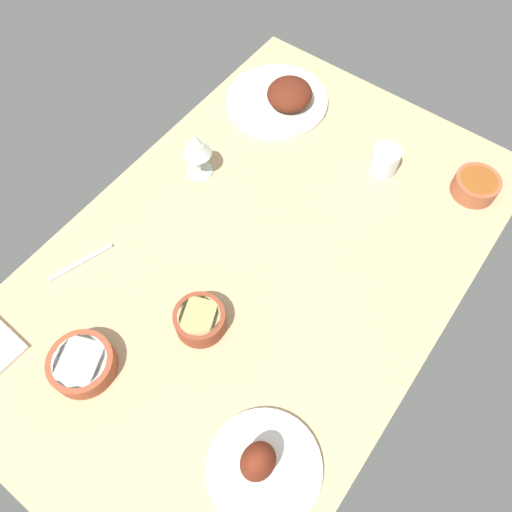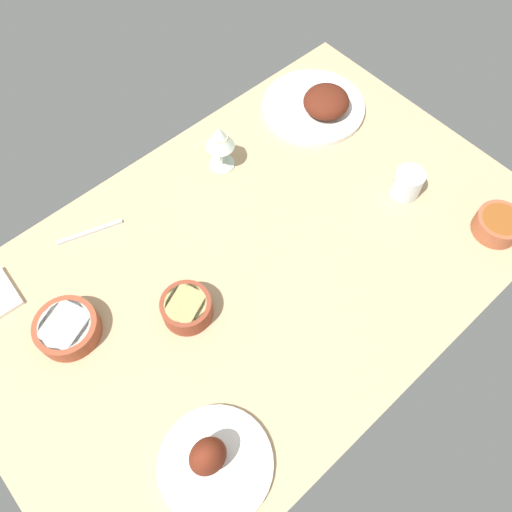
{
  "view_description": "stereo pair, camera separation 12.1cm",
  "coord_description": "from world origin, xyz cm",
  "px_view_note": "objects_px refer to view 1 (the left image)",
  "views": [
    {
      "loc": [
        -47.7,
        -35.39,
        111.98
      ],
      "look_at": [
        0.0,
        0.0,
        6.0
      ],
      "focal_mm": 35.42,
      "sensor_mm": 36.0,
      "label": 1
    },
    {
      "loc": [
        -39.51,
        -44.34,
        111.98
      ],
      "look_at": [
        0.0,
        0.0,
        6.0
      ],
      "focal_mm": 35.42,
      "sensor_mm": 36.0,
      "label": 2
    }
  ],
  "objects_px": {
    "bowl_cream": "(82,364)",
    "water_tumbler": "(385,161)",
    "plate_far_side": "(283,98)",
    "plate_center_main": "(262,466)",
    "fork_loose": "(81,262)",
    "bowl_pasta": "(199,319)",
    "wine_glass": "(196,147)",
    "bowl_soup": "(476,185)"
  },
  "relations": [
    {
      "from": "plate_far_side",
      "to": "plate_center_main",
      "type": "height_order",
      "value": "plate_center_main"
    },
    {
      "from": "bowl_pasta",
      "to": "fork_loose",
      "type": "relative_size",
      "value": 0.7
    },
    {
      "from": "plate_far_side",
      "to": "bowl_pasta",
      "type": "relative_size",
      "value": 2.58
    },
    {
      "from": "bowl_pasta",
      "to": "fork_loose",
      "type": "xyz_separation_m",
      "value": [
        -0.05,
        0.33,
        -0.03
      ]
    },
    {
      "from": "plate_center_main",
      "to": "bowl_soup",
      "type": "xyz_separation_m",
      "value": [
        0.88,
        -0.05,
        0.0
      ]
    },
    {
      "from": "bowl_soup",
      "to": "bowl_cream",
      "type": "bearing_deg",
      "value": 153.29
    },
    {
      "from": "plate_far_side",
      "to": "bowl_pasta",
      "type": "xyz_separation_m",
      "value": [
        -0.68,
        -0.25,
        0.0
      ]
    },
    {
      "from": "bowl_soup",
      "to": "fork_loose",
      "type": "relative_size",
      "value": 0.7
    },
    {
      "from": "water_tumbler",
      "to": "fork_loose",
      "type": "distance_m",
      "value": 0.82
    },
    {
      "from": "bowl_soup",
      "to": "wine_glass",
      "type": "height_order",
      "value": "wine_glass"
    },
    {
      "from": "plate_center_main",
      "to": "fork_loose",
      "type": "xyz_separation_m",
      "value": [
        0.11,
        0.63,
        -0.02
      ]
    },
    {
      "from": "bowl_cream",
      "to": "wine_glass",
      "type": "bearing_deg",
      "value": 14.45
    },
    {
      "from": "plate_far_side",
      "to": "bowl_soup",
      "type": "height_order",
      "value": "plate_far_side"
    },
    {
      "from": "plate_far_side",
      "to": "plate_center_main",
      "type": "distance_m",
      "value": 1.0
    },
    {
      "from": "bowl_cream",
      "to": "water_tumbler",
      "type": "distance_m",
      "value": 0.9
    },
    {
      "from": "plate_center_main",
      "to": "bowl_pasta",
      "type": "bearing_deg",
      "value": 61.15
    },
    {
      "from": "plate_far_side",
      "to": "bowl_soup",
      "type": "xyz_separation_m",
      "value": [
        0.04,
        -0.59,
        0.0
      ]
    },
    {
      "from": "plate_far_side",
      "to": "plate_center_main",
      "type": "bearing_deg",
      "value": -147.18
    },
    {
      "from": "plate_center_main",
      "to": "bowl_cream",
      "type": "relative_size",
      "value": 1.62
    },
    {
      "from": "plate_center_main",
      "to": "fork_loose",
      "type": "distance_m",
      "value": 0.64
    },
    {
      "from": "bowl_pasta",
      "to": "wine_glass",
      "type": "distance_m",
      "value": 0.45
    },
    {
      "from": "bowl_cream",
      "to": "wine_glass",
      "type": "height_order",
      "value": "wine_glass"
    },
    {
      "from": "bowl_cream",
      "to": "bowl_soup",
      "type": "xyz_separation_m",
      "value": [
        0.94,
        -0.47,
        0.0
      ]
    },
    {
      "from": "plate_center_main",
      "to": "water_tumbler",
      "type": "distance_m",
      "value": 0.82
    },
    {
      "from": "plate_far_side",
      "to": "bowl_cream",
      "type": "relative_size",
      "value": 2.1
    },
    {
      "from": "fork_loose",
      "to": "bowl_pasta",
      "type": "bearing_deg",
      "value": 116.59
    },
    {
      "from": "plate_far_side",
      "to": "fork_loose",
      "type": "distance_m",
      "value": 0.73
    },
    {
      "from": "plate_center_main",
      "to": "wine_glass",
      "type": "relative_size",
      "value": 1.64
    },
    {
      "from": "fork_loose",
      "to": "plate_center_main",
      "type": "bearing_deg",
      "value": 98.01
    },
    {
      "from": "wine_glass",
      "to": "plate_far_side",
      "type": "bearing_deg",
      "value": -5.87
    },
    {
      "from": "bowl_soup",
      "to": "plate_center_main",
      "type": "bearing_deg",
      "value": 177.01
    },
    {
      "from": "bowl_pasta",
      "to": "water_tumbler",
      "type": "height_order",
      "value": "water_tumbler"
    },
    {
      "from": "plate_far_side",
      "to": "water_tumbler",
      "type": "height_order",
      "value": "plate_far_side"
    },
    {
      "from": "plate_center_main",
      "to": "wine_glass",
      "type": "bearing_deg",
      "value": 48.99
    },
    {
      "from": "plate_far_side",
      "to": "wine_glass",
      "type": "xyz_separation_m",
      "value": [
        -0.34,
        0.03,
        0.07
      ]
    },
    {
      "from": "water_tumbler",
      "to": "fork_loose",
      "type": "height_order",
      "value": "water_tumbler"
    },
    {
      "from": "plate_center_main",
      "to": "bowl_soup",
      "type": "height_order",
      "value": "plate_center_main"
    },
    {
      "from": "plate_far_side",
      "to": "wine_glass",
      "type": "relative_size",
      "value": 2.13
    },
    {
      "from": "plate_center_main",
      "to": "fork_loose",
      "type": "bearing_deg",
      "value": 79.95
    },
    {
      "from": "plate_far_side",
      "to": "plate_center_main",
      "type": "relative_size",
      "value": 1.3
    },
    {
      "from": "water_tumbler",
      "to": "bowl_cream",
      "type": "bearing_deg",
      "value": 164.12
    },
    {
      "from": "bowl_soup",
      "to": "wine_glass",
      "type": "bearing_deg",
      "value": 121.3
    }
  ]
}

